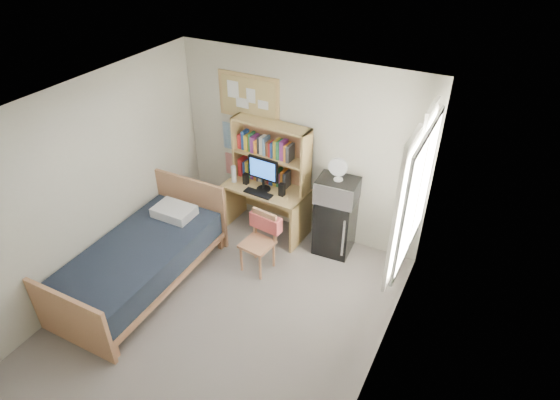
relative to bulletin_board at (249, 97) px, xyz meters
The scene contains 26 objects.
floor 2.95m from the bulletin_board, 69.48° to the right, with size 3.60×4.20×0.02m, color gray.
ceiling 2.33m from the bulletin_board, 69.48° to the right, with size 3.60×4.20×0.02m, color white.
wall_back 1.00m from the bulletin_board, ahead, with size 3.60×0.04×2.60m, color beige.
wall_front 4.30m from the bulletin_board, 79.44° to the right, with size 3.60×0.04×2.60m, color beige.
wall_left 2.40m from the bulletin_board, 116.08° to the right, with size 0.04×4.20×2.60m, color beige.
wall_right 3.37m from the bulletin_board, 38.93° to the right, with size 0.04×4.20×2.60m, color beige.
window_unit 2.70m from the bulletin_board, 19.26° to the right, with size 0.10×1.40×1.70m, color white.
curtain_left 2.83m from the bulletin_board, 27.19° to the right, with size 0.04×0.55×1.70m, color white.
curtain_right 2.57m from the bulletin_board, 10.96° to the right, with size 0.04×0.55×1.70m, color white.
bulletin_board is the anchor object (origin of this frame).
poster_wave 0.74m from the bulletin_board, behind, with size 0.30×0.01×0.42m, color #266398.
poster_japan 1.18m from the bulletin_board, behind, with size 0.28×0.01×0.36m, color red.
desk 1.63m from the bulletin_board, 36.38° to the right, with size 1.19×0.60×0.75m, color tan.
desk_chair 2.00m from the bulletin_board, 57.11° to the right, with size 0.42×0.42×0.84m, color tan.
mini_fridge 2.12m from the bulletin_board, ahead, with size 0.49×0.49×0.84m, color black.
bed 2.64m from the bulletin_board, 102.48° to the right, with size 1.10×2.19×0.60m, color black.
hutch 0.84m from the bulletin_board, 20.01° to the right, with size 1.14×0.29×0.93m, color tan.
monitor 1.08m from the bulletin_board, 41.68° to the right, with size 0.46×0.04×0.49m, color black.
keyboard 1.33m from the bulletin_board, 51.56° to the right, with size 0.42×0.13×0.02m, color black.
speaker_left 1.15m from the bulletin_board, 72.68° to the right, with size 0.07×0.07×0.17m, color black.
speaker_right 1.35m from the bulletin_board, 28.29° to the right, with size 0.08×0.08×0.18m, color black.
water_bottle 1.11m from the bulletin_board, 101.29° to the right, with size 0.07×0.07×0.25m, color silver.
hoodie 1.74m from the bulletin_board, 50.90° to the right, with size 0.45×0.14×0.21m, color #E85E58.
microwave 1.76m from the bulletin_board, 10.43° to the right, with size 0.53×0.41×0.31m, color #BABABF.
desk_fan 1.62m from the bulletin_board, 10.43° to the right, with size 0.24×0.24×0.31m, color silver.
pillow 1.86m from the bulletin_board, 109.47° to the right, with size 0.53×0.37×0.13m, color silver.
Camera 1 is at (2.40, -3.13, 4.27)m, focal length 30.00 mm.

